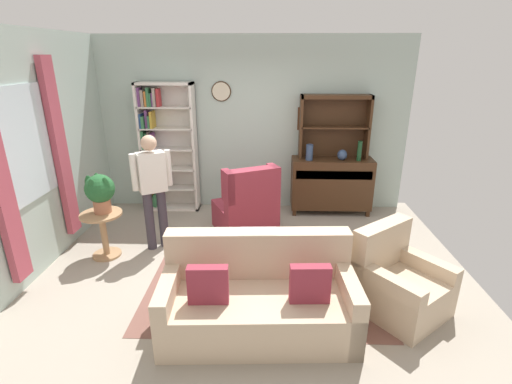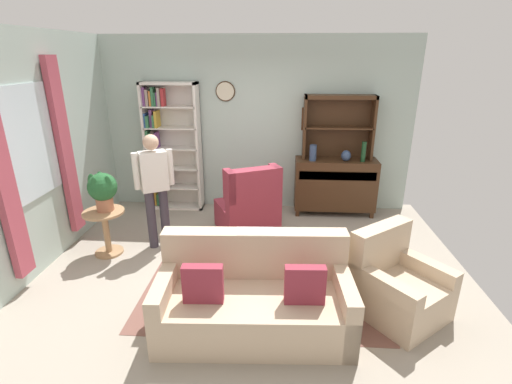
# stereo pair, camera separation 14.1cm
# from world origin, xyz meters

# --- Properties ---
(ground_plane) EXTENTS (5.40, 4.60, 0.02)m
(ground_plane) POSITION_xyz_m (0.00, 0.00, -0.01)
(ground_plane) COLOR #9E9384
(wall_back) EXTENTS (5.00, 0.09, 2.80)m
(wall_back) POSITION_xyz_m (0.00, 2.13, 1.40)
(wall_back) COLOR #ADC1B7
(wall_back) RESTS_ON ground_plane
(wall_left) EXTENTS (0.16, 4.20, 2.80)m
(wall_left) POSITION_xyz_m (-2.52, 0.00, 1.40)
(wall_left) COLOR #ADC1B7
(wall_left) RESTS_ON ground_plane
(area_rug) EXTENTS (2.62, 1.88, 0.01)m
(area_rug) POSITION_xyz_m (0.20, -0.30, 0.00)
(area_rug) COLOR brown
(area_rug) RESTS_ON ground_plane
(bookshelf) EXTENTS (0.90, 0.30, 2.10)m
(bookshelf) POSITION_xyz_m (-1.47, 1.94, 1.07)
(bookshelf) COLOR silver
(bookshelf) RESTS_ON ground_plane
(sideboard) EXTENTS (1.30, 0.45, 0.92)m
(sideboard) POSITION_xyz_m (1.28, 1.86, 0.51)
(sideboard) COLOR #422816
(sideboard) RESTS_ON ground_plane
(sideboard_hutch) EXTENTS (1.10, 0.26, 1.00)m
(sideboard_hutch) POSITION_xyz_m (1.28, 1.97, 1.56)
(sideboard_hutch) COLOR #422816
(sideboard_hutch) RESTS_ON sideboard
(vase_tall) EXTENTS (0.11, 0.11, 0.25)m
(vase_tall) POSITION_xyz_m (0.89, 1.78, 1.05)
(vase_tall) COLOR #33476B
(vase_tall) RESTS_ON sideboard
(vase_round) EXTENTS (0.15, 0.15, 0.17)m
(vase_round) POSITION_xyz_m (1.41, 1.79, 1.01)
(vase_round) COLOR #33476B
(vase_round) RESTS_ON sideboard
(bottle_wine) EXTENTS (0.07, 0.07, 0.32)m
(bottle_wine) POSITION_xyz_m (1.67, 1.77, 1.08)
(bottle_wine) COLOR #194223
(bottle_wine) RESTS_ON sideboard
(couch_floral) EXTENTS (1.84, 0.94, 0.90)m
(couch_floral) POSITION_xyz_m (0.17, -1.03, 0.31)
(couch_floral) COLOR #C6AD8E
(couch_floral) RESTS_ON ground_plane
(armchair_floral) EXTENTS (1.07, 1.08, 0.88)m
(armchair_floral) POSITION_xyz_m (1.59, -0.70, 0.29)
(armchair_floral) COLOR #C6AD8E
(armchair_floral) RESTS_ON ground_plane
(wingback_chair) EXTENTS (1.05, 1.06, 1.05)m
(wingback_chair) POSITION_xyz_m (-0.06, 1.01, 0.38)
(wingback_chair) COLOR maroon
(wingback_chair) RESTS_ON ground_plane
(plant_stand) EXTENTS (0.52, 0.52, 0.61)m
(plant_stand) POSITION_xyz_m (-1.88, 0.28, 0.38)
(plant_stand) COLOR #A87F56
(plant_stand) RESTS_ON ground_plane
(potted_plant_large) EXTENTS (0.36, 0.36, 0.50)m
(potted_plant_large) POSITION_xyz_m (-1.86, 0.31, 0.90)
(potted_plant_large) COLOR #AD6B4C
(potted_plant_large) RESTS_ON plant_stand
(person_reading) EXTENTS (0.49, 0.34, 1.56)m
(person_reading) POSITION_xyz_m (-1.26, 0.54, 0.91)
(person_reading) COLOR #38333D
(person_reading) RESTS_ON ground_plane
(coffee_table) EXTENTS (0.80, 0.50, 0.42)m
(coffee_table) POSITION_xyz_m (0.37, -0.11, 0.35)
(coffee_table) COLOR #422816
(coffee_table) RESTS_ON ground_plane
(book_stack) EXTENTS (0.22, 0.11, 0.04)m
(book_stack) POSITION_xyz_m (0.51, -0.13, 0.44)
(book_stack) COLOR #CC7233
(book_stack) RESTS_ON coffee_table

